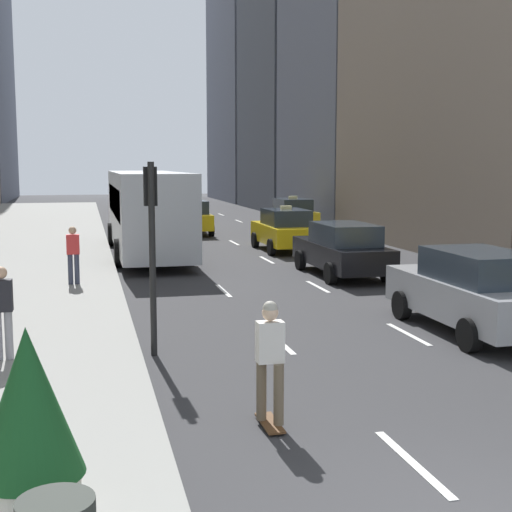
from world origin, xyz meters
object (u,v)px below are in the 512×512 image
object	(u,v)px
planter_with_shrub	(29,427)
traffic_light_pole	(151,227)
sedan_black_near	(474,291)
city_bus	(146,210)
taxi_lead	(189,217)
taxi_second	(285,230)
taxi_fourth	(292,214)
pedestrian_far_walking	(73,252)
pedestrian_mid_block	(2,308)
sedan_silver_behind	(342,249)
skateboarder	(270,358)

from	to	relation	value
planter_with_shrub	traffic_light_pole	world-z (taller)	traffic_light_pole
sedan_black_near	city_bus	size ratio (longest dim) A/B	0.41
taxi_lead	traffic_light_pole	size ratio (longest dim) A/B	1.22
taxi_lead	taxi_second	xyz separation A→B (m)	(2.80, -7.85, 0.00)
taxi_fourth	traffic_light_pole	xyz separation A→B (m)	(-9.55, -23.35, 1.53)
pedestrian_far_walking	planter_with_shrub	bearing A→B (deg)	-90.75
taxi_lead	planter_with_shrub	world-z (taller)	planter_with_shrub
pedestrian_far_walking	taxi_second	bearing A→B (deg)	41.20
planter_with_shrub	pedestrian_mid_block	bearing A→B (deg)	98.18
taxi_fourth	pedestrian_far_walking	xyz separation A→B (m)	(-11.10, -15.77, 0.19)
sedan_silver_behind	planter_with_shrub	world-z (taller)	planter_with_shrub
skateboarder	planter_with_shrub	xyz separation A→B (m)	(-2.92, -2.43, 0.19)
pedestrian_mid_block	traffic_light_pole	size ratio (longest dim) A/B	0.46
planter_with_shrub	traffic_light_pole	xyz separation A→B (m)	(1.74, 6.57, 1.26)
planter_with_shrub	traffic_light_pole	distance (m)	6.91
city_bus	pedestrian_far_walking	xyz separation A→B (m)	(-2.69, -7.31, -0.72)
taxi_lead	pedestrian_mid_block	world-z (taller)	taxi_lead
sedan_silver_behind	skateboarder	bearing A→B (deg)	-114.48
taxi_second	pedestrian_far_walking	bearing A→B (deg)	-138.80
taxi_second	traffic_light_pole	size ratio (longest dim) A/B	1.22
pedestrian_far_walking	taxi_fourth	bearing A→B (deg)	54.86
taxi_fourth	sedan_black_near	bearing A→B (deg)	-96.88
sedan_black_near	skateboarder	distance (m)	7.02
taxi_fourth	pedestrian_mid_block	distance (m)	26.61
taxi_lead	taxi_second	distance (m)	8.33
pedestrian_far_walking	traffic_light_pole	distance (m)	7.85
taxi_lead	taxi_fourth	bearing A→B (deg)	6.68
sedan_black_near	taxi_fourth	bearing A→B (deg)	83.12
skateboarder	pedestrian_mid_block	size ratio (longest dim) A/B	1.06
taxi_fourth	traffic_light_pole	world-z (taller)	traffic_light_pole
pedestrian_mid_block	planter_with_shrub	bearing A→B (deg)	-81.82
taxi_fourth	city_bus	world-z (taller)	city_bus
city_bus	pedestrian_far_walking	bearing A→B (deg)	-110.19
city_bus	traffic_light_pole	xyz separation A→B (m)	(-1.14, -14.89, 0.62)
taxi_second	pedestrian_far_walking	distance (m)	11.04
planter_with_shrub	pedestrian_mid_block	distance (m)	6.33
skateboarder	taxi_second	bearing A→B (deg)	73.67
city_bus	skateboarder	size ratio (longest dim) A/B	6.65
city_bus	traffic_light_pole	world-z (taller)	traffic_light_pole
taxi_lead	taxi_fourth	distance (m)	5.64
pedestrian_mid_block	skateboarder	bearing A→B (deg)	-45.05
sedan_black_near	traffic_light_pole	xyz separation A→B (m)	(-6.75, -0.15, 1.51)
sedan_black_near	pedestrian_far_walking	world-z (taller)	pedestrian_far_walking
skateboarder	traffic_light_pole	xyz separation A→B (m)	(-1.19, 4.14, 1.45)
city_bus	taxi_second	bearing A→B (deg)	-0.45
taxi_second	sedan_silver_behind	bearing A→B (deg)	-90.00
city_bus	traffic_light_pole	size ratio (longest dim) A/B	3.22
taxi_lead	city_bus	xyz separation A→B (m)	(-2.81, -7.80, 0.91)
sedan_black_near	planter_with_shrub	distance (m)	10.83
taxi_fourth	sedan_silver_behind	distance (m)	15.52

